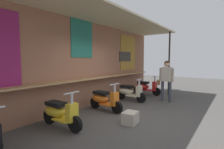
% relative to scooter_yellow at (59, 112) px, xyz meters
% --- Properties ---
extents(ground_plane, '(27.57, 27.57, 0.00)m').
position_rel_scooter_yellow_xyz_m(ground_plane, '(1.77, -1.08, -0.39)').
color(ground_plane, '#474442').
extents(market_stall_facade, '(9.85, 2.10, 3.24)m').
position_rel_scooter_yellow_xyz_m(market_stall_facade, '(1.78, 0.81, 1.40)').
color(market_stall_facade, '#8C5B44').
rests_on(market_stall_facade, ground_plane).
extents(scooter_yellow, '(0.46, 1.40, 0.97)m').
position_rel_scooter_yellow_xyz_m(scooter_yellow, '(0.00, 0.00, 0.00)').
color(scooter_yellow, gold).
rests_on(scooter_yellow, ground_plane).
extents(scooter_orange, '(0.49, 1.40, 0.97)m').
position_rel_scooter_yellow_xyz_m(scooter_orange, '(1.83, -0.00, 0.00)').
color(scooter_orange, orange).
rests_on(scooter_orange, ground_plane).
extents(scooter_cream, '(0.46, 1.40, 0.97)m').
position_rel_scooter_yellow_xyz_m(scooter_cream, '(3.57, -0.00, 0.00)').
color(scooter_cream, beige).
rests_on(scooter_cream, ground_plane).
extents(scooter_red, '(0.46, 1.40, 0.97)m').
position_rel_scooter_yellow_xyz_m(scooter_red, '(5.19, -0.00, 0.00)').
color(scooter_red, red).
rests_on(scooter_red, ground_plane).
extents(shopper_with_handbag, '(0.36, 0.67, 1.71)m').
position_rel_scooter_yellow_xyz_m(shopper_with_handbag, '(4.40, -1.29, 0.66)').
color(shopper_with_handbag, '#383D4C').
rests_on(shopper_with_handbag, ground_plane).
extents(merchandise_crate, '(0.49, 0.41, 0.32)m').
position_rel_scooter_yellow_xyz_m(merchandise_crate, '(1.29, -1.36, -0.23)').
color(merchandise_crate, '#B2A899').
rests_on(merchandise_crate, ground_plane).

